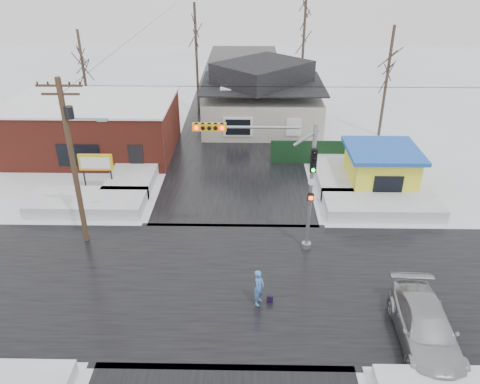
{
  "coord_description": "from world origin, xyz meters",
  "views": [
    {
      "loc": [
        0.84,
        -17.87,
        14.36
      ],
      "look_at": [
        0.43,
        3.65,
        3.0
      ],
      "focal_mm": 35.0,
      "sensor_mm": 36.0,
      "label": 1
    }
  ],
  "objects_px": {
    "marquee_sign": "(96,163)",
    "kiosk": "(380,169)",
    "utility_pole": "(73,155)",
    "traffic_signal": "(280,171)",
    "pedestrian": "(259,288)",
    "car": "(426,328)"
  },
  "relations": [
    {
      "from": "car",
      "to": "utility_pole",
      "type": "bearing_deg",
      "value": 158.5
    },
    {
      "from": "traffic_signal",
      "to": "marquee_sign",
      "type": "relative_size",
      "value": 2.75
    },
    {
      "from": "marquee_sign",
      "to": "car",
      "type": "bearing_deg",
      "value": -37.77
    },
    {
      "from": "traffic_signal",
      "to": "marquee_sign",
      "type": "distance_m",
      "value": 13.42
    },
    {
      "from": "traffic_signal",
      "to": "utility_pole",
      "type": "bearing_deg",
      "value": 177.05
    },
    {
      "from": "utility_pole",
      "to": "kiosk",
      "type": "bearing_deg",
      "value": 20.44
    },
    {
      "from": "traffic_signal",
      "to": "utility_pole",
      "type": "relative_size",
      "value": 0.78
    },
    {
      "from": "traffic_signal",
      "to": "car",
      "type": "height_order",
      "value": "traffic_signal"
    },
    {
      "from": "pedestrian",
      "to": "kiosk",
      "type": "bearing_deg",
      "value": -12.7
    },
    {
      "from": "marquee_sign",
      "to": "kiosk",
      "type": "bearing_deg",
      "value": 1.55
    },
    {
      "from": "pedestrian",
      "to": "utility_pole",
      "type": "bearing_deg",
      "value": 84.58
    },
    {
      "from": "marquee_sign",
      "to": "kiosk",
      "type": "xyz_separation_m",
      "value": [
        18.5,
        0.5,
        -0.46
      ]
    },
    {
      "from": "utility_pole",
      "to": "kiosk",
      "type": "xyz_separation_m",
      "value": [
        17.43,
        6.49,
        -3.65
      ]
    },
    {
      "from": "traffic_signal",
      "to": "pedestrian",
      "type": "relative_size",
      "value": 3.94
    },
    {
      "from": "utility_pole",
      "to": "marquee_sign",
      "type": "distance_m",
      "value": 6.87
    },
    {
      "from": "kiosk",
      "to": "pedestrian",
      "type": "xyz_separation_m",
      "value": [
        -8.13,
        -11.46,
        -0.57
      ]
    },
    {
      "from": "marquee_sign",
      "to": "kiosk",
      "type": "relative_size",
      "value": 0.55
    },
    {
      "from": "kiosk",
      "to": "pedestrian",
      "type": "relative_size",
      "value": 2.59
    },
    {
      "from": "pedestrian",
      "to": "car",
      "type": "xyz_separation_m",
      "value": [
        6.66,
        -2.24,
        -0.11
      ]
    },
    {
      "from": "kiosk",
      "to": "car",
      "type": "xyz_separation_m",
      "value": [
        -1.47,
        -13.69,
        -0.69
      ]
    },
    {
      "from": "utility_pole",
      "to": "car",
      "type": "bearing_deg",
      "value": -24.28
    },
    {
      "from": "pedestrian",
      "to": "marquee_sign",
      "type": "bearing_deg",
      "value": 66.09
    }
  ]
}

